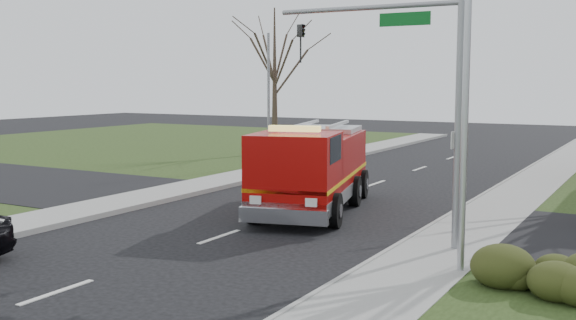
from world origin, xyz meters
The scene contains 9 objects.
ground centered at (0.00, 0.00, 0.00)m, with size 120.00×120.00×0.00m, color black.
sidewalk_right centered at (6.20, 0.00, 0.07)m, with size 2.40×80.00×0.15m, color gray.
sidewalk_left centered at (-6.20, 0.00, 0.07)m, with size 2.40×80.00×0.15m, color gray.
hedge_corner centered at (9.00, -1.00, 0.58)m, with size 2.80×2.00×0.90m, color #313613.
bare_tree_left centered at (-10.00, 20.00, 5.56)m, with size 4.50×4.50×9.00m.
traffic_signal_mast centered at (5.21, 1.50, 4.71)m, with size 5.29×0.18×6.80m.
streetlight_pole centered at (7.14, -0.50, 4.55)m, with size 1.48×0.16×8.40m.
utility_pole_far centered at (-6.80, 14.00, 3.50)m, with size 0.14×0.14×7.00m, color gray.
fire_engine centered at (0.47, 4.91, 1.43)m, with size 4.61×8.24×3.15m.
Camera 1 is at (11.24, -15.73, 4.48)m, focal length 42.00 mm.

